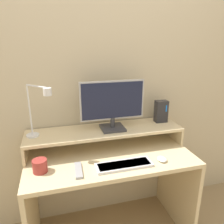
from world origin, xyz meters
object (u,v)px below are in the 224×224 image
at_px(router_dock, 161,111).
at_px(desk_lamp, 39,109).
at_px(mouse, 162,159).
at_px(mug, 40,166).
at_px(monitor, 112,104).
at_px(keyboard, 124,165).
at_px(remote_control, 78,170).

bearing_deg(router_dock, desk_lamp, -174.58).
relative_size(desk_lamp, router_dock, 2.06).
distance_m(mouse, mug, 0.84).
xyz_separation_m(monitor, mug, (-0.56, -0.24, -0.31)).
bearing_deg(desk_lamp, mouse, -18.85).
bearing_deg(mug, router_dock, 15.91).
height_order(desk_lamp, mouse, desk_lamp).
xyz_separation_m(keyboard, mug, (-0.55, 0.08, 0.03)).
bearing_deg(keyboard, mouse, -0.84).
xyz_separation_m(router_dock, keyboard, (-0.45, -0.37, -0.23)).
distance_m(monitor, keyboard, 0.47).
bearing_deg(router_dock, mouse, -114.47).
bearing_deg(mouse, keyboard, 179.16).
relative_size(desk_lamp, mug, 4.08).
bearing_deg(mug, keyboard, -8.48).
bearing_deg(desk_lamp, remote_control, -48.54).
height_order(router_dock, keyboard, router_dock).
relative_size(desk_lamp, mouse, 4.69).
bearing_deg(mouse, mug, 174.08).
xyz_separation_m(monitor, remote_control, (-0.32, -0.30, -0.35)).
bearing_deg(mouse, monitor, 130.49).
bearing_deg(router_dock, monitor, -173.88).
height_order(mouse, mug, mug).
xyz_separation_m(desk_lamp, mouse, (0.82, -0.28, -0.36)).
relative_size(desk_lamp, remote_control, 2.08).
height_order(remote_control, mug, mug).
xyz_separation_m(remote_control, mug, (-0.24, 0.06, 0.04)).
height_order(mouse, remote_control, mouse).
relative_size(keyboard, mouse, 4.74).
xyz_separation_m(mouse, remote_control, (-0.59, 0.03, -0.01)).
xyz_separation_m(monitor, mouse, (0.28, -0.33, -0.34)).
relative_size(monitor, desk_lamp, 1.30).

